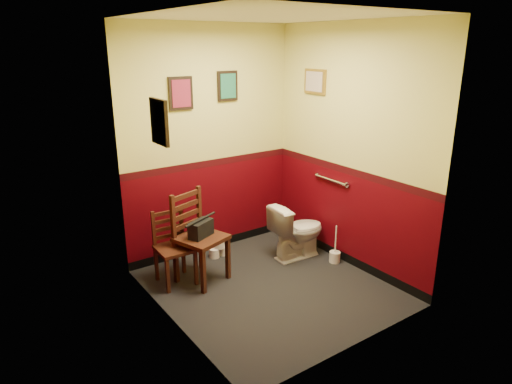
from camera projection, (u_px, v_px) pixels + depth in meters
floor at (270, 287)px, 4.84m from camera, size 2.20×2.40×0.00m
ceiling at (272, 16)px, 4.01m from camera, size 2.20×2.40×0.00m
wall_back at (210, 143)px, 5.36m from camera, size 2.20×0.00×2.70m
wall_front at (365, 196)px, 3.49m from camera, size 2.20×0.00×2.70m
wall_left at (166, 183)px, 3.83m from camera, size 0.00×2.40×2.70m
wall_right at (350, 150)px, 5.03m from camera, size 0.00×2.40×2.70m
grab_bar at (331, 180)px, 5.33m from camera, size 0.05×0.56×0.06m
framed_print_back_a at (181, 93)px, 4.97m from camera, size 0.28×0.04×0.36m
framed_print_back_b at (228, 86)px, 5.28m from camera, size 0.26×0.04×0.34m
framed_print_left at (160, 122)px, 3.76m from camera, size 0.04×0.30×0.38m
framed_print_right at (315, 81)px, 5.27m from camera, size 0.04×0.34×0.28m
toilet at (298, 231)px, 5.45m from camera, size 0.70×0.42×0.66m
toilet_brush at (335, 256)px, 5.39m from camera, size 0.13×0.13×0.46m
chair_left at (173, 247)px, 4.86m from camera, size 0.39×0.39×0.80m
chair_right at (198, 237)px, 4.87m from camera, size 0.58×0.58×0.99m
handbag at (201, 229)px, 4.81m from camera, size 0.31×0.24×0.20m
tp_stack at (219, 249)px, 5.53m from camera, size 0.26×0.13×0.22m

